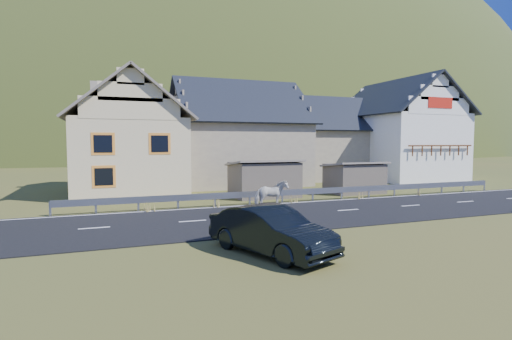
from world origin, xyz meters
name	(u,v)px	position (x,y,z in m)	size (l,w,h in m)	color
ground	(348,211)	(0.00, 0.00, 0.00)	(160.00, 160.00, 0.00)	#424C1F
road	(348,210)	(0.00, 0.00, 0.02)	(60.00, 7.00, 0.04)	black
lane_markings	(348,210)	(0.00, 0.00, 0.04)	(60.00, 6.60, 0.01)	silver
guardrail	(313,192)	(0.00, 3.68, 0.56)	(28.10, 0.09, 0.75)	#93969B
shed_left	(264,179)	(-2.00, 6.50, 1.10)	(4.30, 3.30, 2.40)	#695E51
shed_right	(354,178)	(4.50, 6.00, 1.00)	(3.80, 2.90, 2.20)	#695E51
house_cream	(127,130)	(-10.00, 12.00, 4.36)	(7.80, 9.80, 8.30)	beige
house_stone_a	(237,129)	(-1.00, 15.00, 4.63)	(10.80, 9.80, 8.90)	#9D9378
house_stone_b	(328,135)	(9.00, 17.00, 4.24)	(9.80, 8.80, 8.10)	#9D9378
house_white	(399,126)	(15.00, 14.00, 5.06)	(8.80, 10.80, 9.70)	white
mountain	(142,191)	(5.00, 180.00, -20.00)	(440.00, 280.00, 260.00)	#273712
horse	(271,194)	(-3.43, 1.96, 0.77)	(1.73, 0.79, 1.46)	silver
car	(271,230)	(-6.75, -5.81, 0.74)	(1.56, 4.48, 1.48)	black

